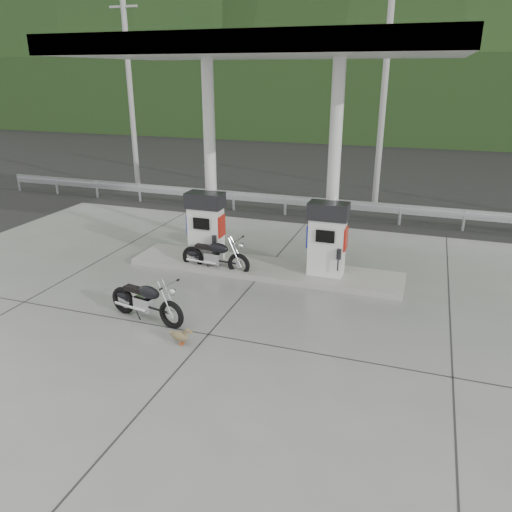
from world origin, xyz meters
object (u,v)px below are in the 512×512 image
(gas_pump_left, at_px, (206,226))
(motorcycle_right, at_px, (215,256))
(motorcycle_left, at_px, (146,301))
(gas_pump_right, at_px, (327,239))
(duck, at_px, (180,336))

(gas_pump_left, height_order, motorcycle_right, gas_pump_left)
(gas_pump_left, bearing_deg, motorcycle_left, -87.36)
(motorcycle_left, relative_size, motorcycle_right, 0.99)
(gas_pump_right, bearing_deg, motorcycle_left, -132.32)
(gas_pump_right, xyz_separation_m, motorcycle_left, (-3.05, -3.35, -0.63))
(gas_pump_right, relative_size, motorcycle_left, 1.01)
(gas_pump_right, relative_size, motorcycle_right, 1.00)
(gas_pump_left, relative_size, gas_pump_right, 1.00)
(gas_pump_left, xyz_separation_m, gas_pump_right, (3.20, 0.00, 0.00))
(duck, bearing_deg, motorcycle_left, 153.33)
(motorcycle_left, xyz_separation_m, duck, (1.08, -0.65, -0.26))
(motorcycle_left, bearing_deg, gas_pump_right, 59.45)
(gas_pump_left, distance_m, motorcycle_right, 0.87)
(duck, bearing_deg, gas_pump_right, 68.01)
(gas_pump_right, relative_size, duck, 4.11)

